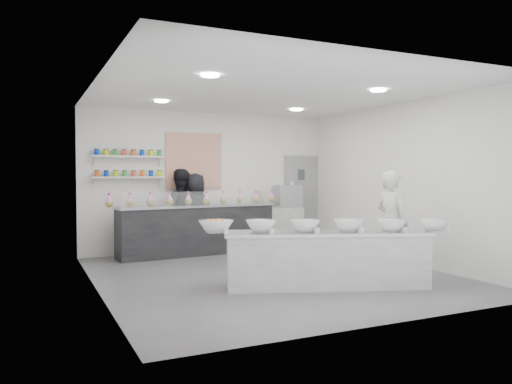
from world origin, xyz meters
TOP-DOWN VIEW (x-y plane):
  - floor at (0.00, 0.00)m, footprint 6.00×6.00m
  - ceiling at (0.00, 0.00)m, footprint 6.00×6.00m
  - back_wall at (0.00, 3.00)m, footprint 5.50×0.00m
  - left_wall at (-2.75, 0.00)m, footprint 0.00×6.00m
  - right_wall at (2.75, 0.00)m, footprint 0.00×6.00m
  - back_door at (2.30, 2.97)m, footprint 0.88×0.04m
  - pattern_panel at (-0.35, 2.98)m, footprint 1.25×0.03m
  - jar_shelf_lower at (-1.75, 2.90)m, footprint 1.45×0.22m
  - jar_shelf_upper at (-1.75, 2.90)m, footprint 1.45×0.22m
  - preserve_jars at (-1.75, 2.88)m, footprint 1.45×0.10m
  - downlight_0 at (-1.40, -1.00)m, footprint 0.24×0.24m
  - downlight_1 at (1.40, -1.00)m, footprint 0.24×0.24m
  - downlight_2 at (-1.40, 1.60)m, footprint 0.24×0.24m
  - downlight_3 at (1.40, 1.60)m, footprint 0.24×0.24m
  - prep_counter at (0.35, -1.17)m, footprint 3.07×1.68m
  - back_bar at (-0.44, 2.49)m, footprint 3.38×0.91m
  - sneeze_guard at (-0.41, 2.20)m, footprint 3.28×0.31m
  - espresso_ledge at (1.55, 2.78)m, footprint 1.27×0.40m
  - espresso_machine at (1.83, 2.78)m, footprint 0.59×0.41m
  - cup_stacks at (1.14, 2.78)m, footprint 0.24×0.24m
  - prep_bowls at (0.35, -1.17)m, footprint 3.65×1.77m
  - label_cards at (0.53, -1.68)m, footprint 3.31×0.04m
  - cookie_bags at (-0.44, 2.49)m, footprint 3.75×0.49m
  - woman_prep at (1.77, -0.91)m, footprint 0.48×0.67m
  - staff_left at (-0.74, 2.74)m, footprint 1.00×0.86m
  - staff_right at (-0.40, 2.74)m, footprint 0.85×0.58m

SIDE VIEW (x-z plane):
  - floor at x=0.00m, z-range 0.00..0.00m
  - prep_counter at x=0.35m, z-range 0.00..0.82m
  - espresso_ledge at x=1.55m, z-range 0.00..0.94m
  - back_bar at x=-0.44m, z-range 0.00..1.03m
  - staff_right at x=-0.40m, z-range 0.00..1.69m
  - label_cards at x=0.53m, z-range 0.82..0.89m
  - woman_prep at x=1.77m, z-range 0.00..1.72m
  - staff_left at x=-0.74m, z-range 0.00..1.77m
  - prep_bowls at x=0.35m, z-range 0.82..1.00m
  - back_door at x=2.30m, z-range 0.00..2.10m
  - cup_stacks at x=1.14m, z-range 0.94..1.28m
  - espresso_machine at x=1.83m, z-range 0.94..1.39m
  - cookie_bags at x=-0.44m, z-range 1.03..1.31m
  - sneeze_guard at x=-0.41m, z-range 1.03..1.32m
  - back_wall at x=0.00m, z-range -1.25..4.25m
  - left_wall at x=-2.75m, z-range -1.50..4.50m
  - right_wall at x=2.75m, z-range -1.50..4.50m
  - jar_shelf_lower at x=-1.75m, z-range 1.58..1.62m
  - preserve_jars at x=-1.75m, z-range 1.60..2.16m
  - pattern_panel at x=-0.35m, z-range 1.35..2.55m
  - jar_shelf_upper at x=-1.75m, z-range 2.00..2.04m
  - downlight_0 at x=-1.40m, z-range 2.97..2.99m
  - downlight_1 at x=1.40m, z-range 2.97..2.99m
  - downlight_2 at x=-1.40m, z-range 2.97..2.99m
  - downlight_3 at x=1.40m, z-range 2.97..2.99m
  - ceiling at x=0.00m, z-range 3.00..3.00m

